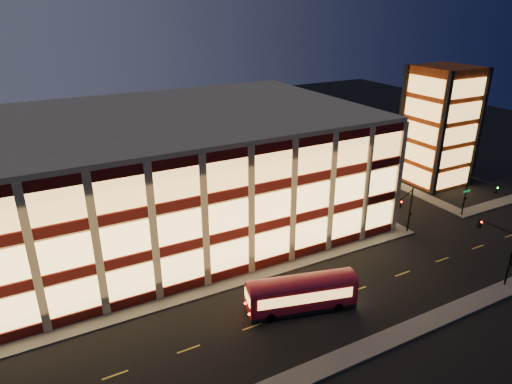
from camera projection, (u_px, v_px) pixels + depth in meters
ground at (242, 286)px, 46.14m from camera, size 200.00×200.00×0.00m
sidewalk_office_south at (211, 289)px, 45.61m from camera, size 54.00×2.00×0.15m
sidewalk_office_east at (326, 189)px, 69.99m from camera, size 2.00×30.00×0.15m
sidewalk_tower_south at (492, 205)px, 64.44m from camera, size 14.00×2.00×0.15m
sidewalk_tower_west at (381, 177)px, 74.81m from camera, size 2.00×30.00×0.15m
sidewalk_near at (317, 370)px, 35.54m from camera, size 100.00×2.00×0.15m
office_building at (158, 173)px, 55.82m from camera, size 50.45×30.45×14.50m
stair_tower at (439, 126)px, 69.89m from camera, size 8.60×8.60×18.00m
traffic_signal_far at (407, 206)px, 54.47m from camera, size 3.79×1.87×6.00m
traffic_signal_right at (476, 191)px, 58.72m from camera, size 1.20×4.37×6.00m
traffic_signal_near at (499, 243)px, 45.88m from camera, size 0.32×4.45×6.00m
trolley_bus at (301, 292)px, 42.02m from camera, size 10.48×5.02×3.44m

